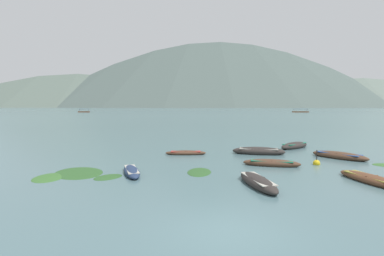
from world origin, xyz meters
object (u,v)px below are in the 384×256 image
at_px(rowboat_3, 258,182).
at_px(ferry_0, 300,112).
at_px(rowboat_4, 272,163).
at_px(rowboat_6, 372,180).
at_px(rowboat_1, 259,151).
at_px(rowboat_7, 294,146).
at_px(mooring_buoy, 316,163).
at_px(rowboat_2, 339,156).
at_px(ferry_1, 84,112).
at_px(rowboat_0, 186,153).
at_px(rowboat_5, 132,171).

height_order(rowboat_3, ferry_0, ferry_0).
height_order(rowboat_4, rowboat_6, rowboat_4).
distance_m(rowboat_1, rowboat_6, 10.16).
xyz_separation_m(rowboat_7, ferry_0, (67.14, 170.28, 0.22)).
height_order(rowboat_3, mooring_buoy, mooring_buoy).
bearing_deg(rowboat_2, rowboat_4, -155.45).
bearing_deg(ferry_1, rowboat_3, -68.24).
bearing_deg(ferry_1, ferry_0, -1.24).
relative_size(rowboat_0, rowboat_7, 0.84).
xyz_separation_m(rowboat_0, rowboat_5, (-3.24, -7.06, 0.01)).
relative_size(rowboat_6, rowboat_7, 1.08).
bearing_deg(rowboat_3, rowboat_4, 66.59).
xyz_separation_m(rowboat_6, ferry_1, (-80.88, 186.49, 0.28)).
xyz_separation_m(rowboat_4, ferry_0, (71.88, 178.78, 0.27)).
xyz_separation_m(rowboat_0, rowboat_2, (12.09, -2.00, 0.06)).
distance_m(rowboat_0, mooring_buoy, 10.21).
bearing_deg(rowboat_6, ferry_1, 113.45).
xyz_separation_m(rowboat_0, ferry_1, (-70.90, 177.17, 0.31)).
height_order(rowboat_2, rowboat_4, rowboat_2).
bearing_deg(rowboat_1, rowboat_5, -142.82).
xyz_separation_m(rowboat_0, rowboat_3, (3.75, -9.82, 0.06)).
relative_size(rowboat_5, ferry_0, 0.34).
bearing_deg(rowboat_7, ferry_0, 68.48).
bearing_deg(rowboat_4, rowboat_0, 140.77).
height_order(rowboat_0, ferry_0, ferry_0).
relative_size(rowboat_1, rowboat_4, 1.16).
bearing_deg(rowboat_4, rowboat_2, 24.55).
distance_m(rowboat_2, ferry_0, 187.83).
height_order(rowboat_3, rowboat_4, rowboat_3).
height_order(rowboat_2, ferry_1, ferry_1).
height_order(rowboat_1, rowboat_7, rowboat_1).
relative_size(rowboat_1, ferry_1, 0.57).
relative_size(rowboat_2, rowboat_5, 1.16).
distance_m(rowboat_0, rowboat_2, 12.25).
height_order(rowboat_0, mooring_buoy, mooring_buoy).
xyz_separation_m(rowboat_5, mooring_buoy, (12.40, 2.56, -0.04)).
xyz_separation_m(rowboat_2, rowboat_3, (-8.34, -7.81, -0.01)).
distance_m(rowboat_7, ferry_0, 183.04).
distance_m(rowboat_3, rowboat_7, 15.16).
bearing_deg(rowboat_3, ferry_1, 111.76).
bearing_deg(ferry_1, mooring_buoy, -66.22).
height_order(rowboat_2, rowboat_6, rowboat_2).
distance_m(rowboat_3, rowboat_4, 5.44).
bearing_deg(ferry_0, rowboat_0, -114.09).
bearing_deg(ferry_0, rowboat_5, -114.11).
bearing_deg(rowboat_1, rowboat_4, -93.73).
xyz_separation_m(rowboat_1, ferry_1, (-77.13, 177.05, 0.21)).
bearing_deg(rowboat_2, rowboat_0, 170.59).
bearing_deg(ferry_0, rowboat_7, -111.52).
bearing_deg(rowboat_1, ferry_1, 113.54).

